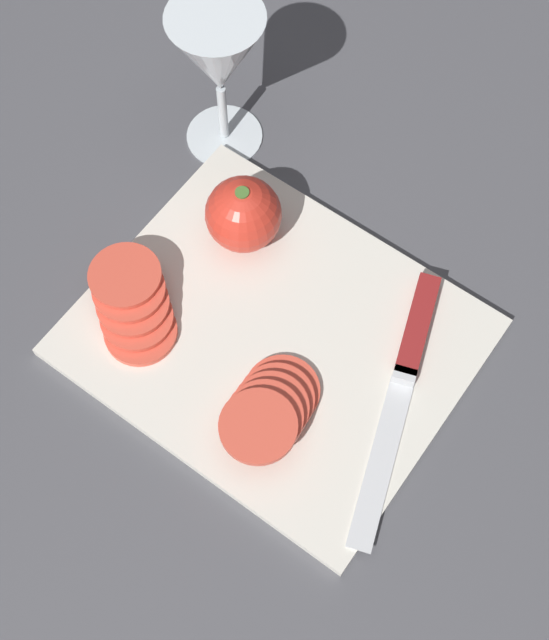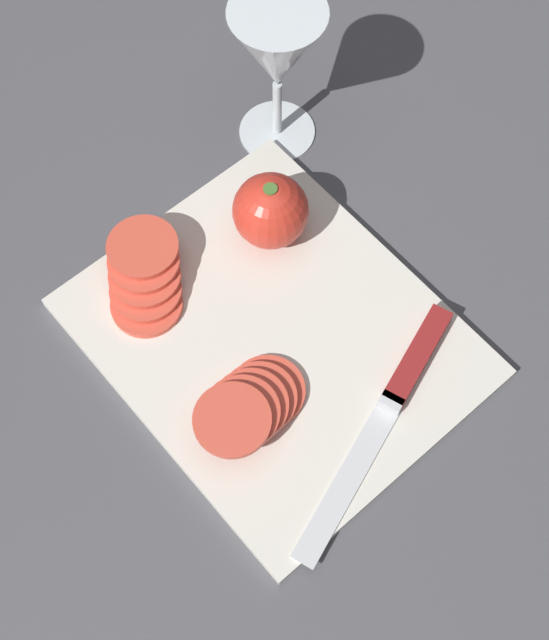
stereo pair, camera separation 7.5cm
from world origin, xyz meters
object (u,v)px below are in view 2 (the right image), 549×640
(whole_tomato, at_px, (271,211))
(knife, at_px, (403,381))
(wine_glass, at_px, (277,54))
(tomato_slice_stack_far, at_px, (145,276))
(tomato_slice_stack_near, at_px, (250,405))

(whole_tomato, xyz_separation_m, knife, (-0.19, 0.01, -0.03))
(wine_glass, height_order, tomato_slice_stack_far, wine_glass)
(tomato_slice_stack_near, bearing_deg, wine_glass, -45.14)
(wine_glass, xyz_separation_m, knife, (-0.28, 0.10, -0.09))
(wine_glass, bearing_deg, whole_tomato, 136.30)
(tomato_slice_stack_near, bearing_deg, knife, -119.95)
(whole_tomato, bearing_deg, tomato_slice_stack_near, 133.88)
(tomato_slice_stack_far, bearing_deg, knife, -154.12)
(tomato_slice_stack_far, bearing_deg, wine_glass, -74.40)
(tomato_slice_stack_near, height_order, tomato_slice_stack_far, same)
(knife, distance_m, tomato_slice_stack_far, 0.24)
(whole_tomato, height_order, tomato_slice_stack_far, whole_tomato)
(wine_glass, xyz_separation_m, tomato_slice_stack_far, (-0.06, 0.20, -0.08))
(wine_glass, height_order, knife, wine_glass)
(wine_glass, relative_size, whole_tomato, 2.28)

